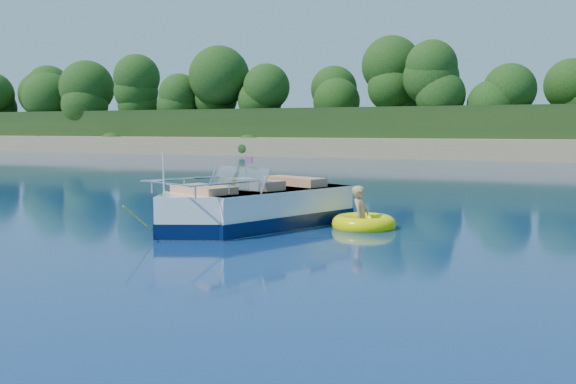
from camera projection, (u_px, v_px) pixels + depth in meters
The scene contains 6 objects.
ground at pixel (326, 237), 13.57m from camera, with size 160.00×160.00×0.00m, color #0A264B.
shoreline at pixel (536, 140), 71.10m from camera, with size 170.00×59.00×6.00m.
treeline at pixel (518, 86), 50.07m from camera, with size 150.00×7.12×8.19m.
motorboat at pixel (249, 210), 14.85m from camera, with size 3.53×5.79×2.03m.
tow_tube at pixel (364, 223), 14.77m from camera, with size 1.49×1.49×0.39m.
boy at pixel (361, 227), 14.85m from camera, with size 0.56×0.37×1.53m, color tan.
Camera 1 is at (4.87, -12.52, 2.29)m, focal length 40.00 mm.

